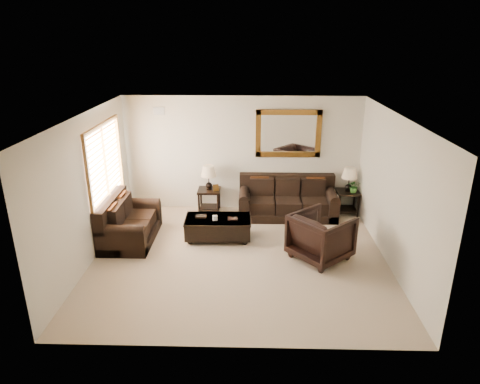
{
  "coord_description": "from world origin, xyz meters",
  "views": [
    {
      "loc": [
        0.2,
        -7.21,
        4.0
      ],
      "look_at": [
        -0.01,
        0.6,
        1.1
      ],
      "focal_mm": 32.0,
      "sensor_mm": 36.0,
      "label": 1
    }
  ],
  "objects_px": {
    "sofa": "(287,202)",
    "end_table_right": "(349,184)",
    "end_table_left": "(209,182)",
    "coffee_table": "(218,226)",
    "loveseat": "(128,225)",
    "armchair": "(321,234)"
  },
  "relations": [
    {
      "from": "sofa",
      "to": "coffee_table",
      "type": "distance_m",
      "value": 1.98
    },
    {
      "from": "loveseat",
      "to": "coffee_table",
      "type": "distance_m",
      "value": 1.85
    },
    {
      "from": "loveseat",
      "to": "end_table_right",
      "type": "distance_m",
      "value": 5.04
    },
    {
      "from": "end_table_right",
      "to": "armchair",
      "type": "relative_size",
      "value": 1.14
    },
    {
      "from": "end_table_left",
      "to": "end_table_right",
      "type": "height_order",
      "value": "end_table_left"
    },
    {
      "from": "sofa",
      "to": "end_table_right",
      "type": "relative_size",
      "value": 1.99
    },
    {
      "from": "sofa",
      "to": "coffee_table",
      "type": "xyz_separation_m",
      "value": [
        -1.52,
        -1.27,
        -0.05
      ]
    },
    {
      "from": "end_table_left",
      "to": "coffee_table",
      "type": "distance_m",
      "value": 1.52
    },
    {
      "from": "armchair",
      "to": "loveseat",
      "type": "bearing_deg",
      "value": 39.06
    },
    {
      "from": "loveseat",
      "to": "end_table_right",
      "type": "bearing_deg",
      "value": -72.43
    },
    {
      "from": "end_table_left",
      "to": "end_table_right",
      "type": "distance_m",
      "value": 3.25
    },
    {
      "from": "sofa",
      "to": "coffee_table",
      "type": "relative_size",
      "value": 1.64
    },
    {
      "from": "end_table_left",
      "to": "coffee_table",
      "type": "relative_size",
      "value": 0.84
    },
    {
      "from": "end_table_left",
      "to": "end_table_right",
      "type": "relative_size",
      "value": 1.02
    },
    {
      "from": "armchair",
      "to": "coffee_table",
      "type": "bearing_deg",
      "value": 27.75
    },
    {
      "from": "loveseat",
      "to": "coffee_table",
      "type": "xyz_separation_m",
      "value": [
        1.85,
        0.1,
        -0.05
      ]
    },
    {
      "from": "coffee_table",
      "to": "armchair",
      "type": "xyz_separation_m",
      "value": [
        1.98,
        -0.77,
        0.21
      ]
    },
    {
      "from": "loveseat",
      "to": "end_table_left",
      "type": "xyz_separation_m",
      "value": [
        1.53,
        1.51,
        0.41
      ]
    },
    {
      "from": "loveseat",
      "to": "end_table_right",
      "type": "xyz_separation_m",
      "value": [
        4.79,
        1.52,
        0.4
      ]
    },
    {
      "from": "sofa",
      "to": "armchair",
      "type": "distance_m",
      "value": 2.11
    },
    {
      "from": "sofa",
      "to": "armchair",
      "type": "xyz_separation_m",
      "value": [
        0.47,
        -2.05,
        0.16
      ]
    },
    {
      "from": "sofa",
      "to": "end_table_left",
      "type": "xyz_separation_m",
      "value": [
        -1.83,
        0.14,
        0.41
      ]
    }
  ]
}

